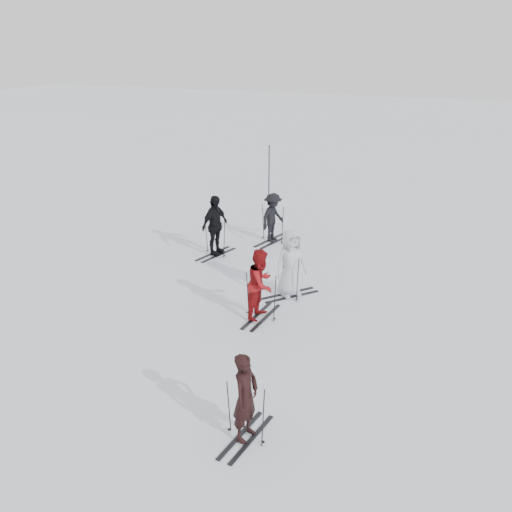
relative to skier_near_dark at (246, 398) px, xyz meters
The scene contains 12 objects.
ground 5.58m from the skier_near_dark, 116.18° to the left, with size 120.00×120.00×0.00m, color silver.
skier_near_dark is the anchor object (origin of this frame).
skier_red 4.69m from the skier_near_dark, 110.10° to the left, with size 0.88×0.68×1.80m, color maroon.
skier_grey 6.10m from the skier_near_dark, 103.34° to the left, with size 0.92×0.60×1.87m, color silver.
skier_uphill_left 9.24m from the skier_near_dark, 120.96° to the left, with size 1.15×0.48×1.96m, color black.
skier_uphill_far 10.53m from the skier_near_dark, 109.72° to the left, with size 1.09×0.63×1.69m, color black.
skis_near_dark 0.26m from the skier_near_dark, ahead, with size 0.82×1.55×1.13m, color black, non-canonical shape.
skis_red 4.70m from the skier_near_dark, 110.10° to the left, with size 0.90×1.69×1.23m, color black, non-canonical shape.
skis_grey 6.10m from the skier_near_dark, 103.34° to the left, with size 0.90×1.71×1.25m, color black, non-canonical shape.
skis_uphill_left 9.25m from the skier_near_dark, 120.96° to the left, with size 0.90×1.71×1.24m, color black, non-canonical shape.
skis_uphill_far 10.53m from the skier_near_dark, 109.72° to the left, with size 0.96×1.82×1.33m, color black, non-canonical shape.
piste_marker 16.83m from the skier_near_dark, 111.26° to the left, with size 0.05×0.05×2.26m, color black.
Camera 1 is at (5.95, -12.46, 6.63)m, focal length 40.00 mm.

